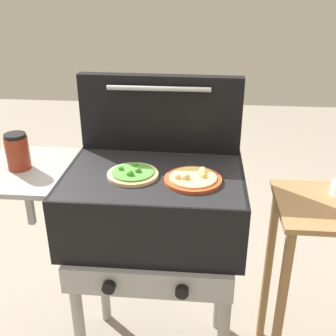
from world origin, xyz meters
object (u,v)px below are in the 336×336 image
(grill, at_px, (151,208))
(pizza_cheese, at_px, (193,178))
(pizza_veggie, at_px, (133,174))
(sauce_jar, at_px, (17,152))
(prep_table, at_px, (329,259))

(grill, distance_m, pizza_cheese, 0.22)
(grill, height_order, pizza_cheese, pizza_cheese)
(pizza_veggie, height_order, sauce_jar, sauce_jar)
(grill, height_order, prep_table, grill)
(grill, xyz_separation_m, sauce_jar, (-0.48, -0.00, 0.21))
(pizza_veggie, distance_m, pizza_cheese, 0.21)
(grill, xyz_separation_m, pizza_veggie, (-0.06, -0.03, 0.15))
(pizza_veggie, height_order, pizza_cheese, same)
(pizza_cheese, bearing_deg, pizza_veggie, 174.42)
(pizza_cheese, bearing_deg, sauce_jar, 175.71)
(grill, bearing_deg, pizza_veggie, -152.13)
(pizza_veggie, distance_m, prep_table, 0.81)
(prep_table, bearing_deg, sauce_jar, -179.63)
(prep_table, bearing_deg, grill, -179.63)
(pizza_veggie, relative_size, prep_table, 0.22)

